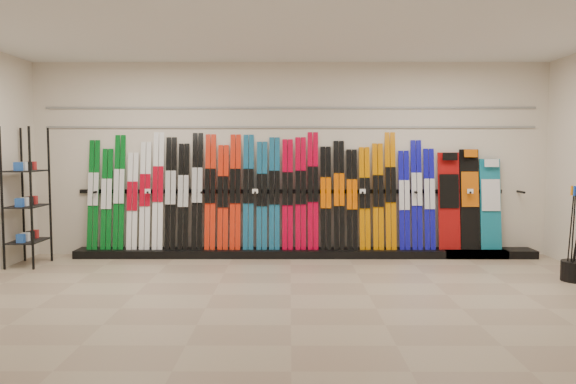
{
  "coord_description": "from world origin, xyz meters",
  "views": [
    {
      "loc": [
        -0.01,
        -6.28,
        1.64
      ],
      "look_at": [
        -0.03,
        1.0,
        1.1
      ],
      "focal_mm": 35.0,
      "sensor_mm": 36.0,
      "label": 1
    }
  ],
  "objects": [
    {
      "name": "slatwall_rail_0",
      "position": [
        0.0,
        2.48,
        2.0
      ],
      "size": [
        7.6,
        0.02,
        0.03
      ],
      "primitive_type": "cube",
      "color": "gray",
      "rests_on": "back_wall"
    },
    {
      "name": "back_wall",
      "position": [
        0.0,
        2.5,
        1.5
      ],
      "size": [
        8.0,
        0.0,
        8.0
      ],
      "primitive_type": "plane",
      "rotation": [
        1.57,
        0.0,
        0.0
      ],
      "color": "beige",
      "rests_on": "floor"
    },
    {
      "name": "ceiling",
      "position": [
        0.0,
        0.0,
        3.0
      ],
      "size": [
        8.0,
        8.0,
        0.0
      ],
      "primitive_type": "plane",
      "rotation": [
        3.14,
        0.0,
        0.0
      ],
      "color": "silver",
      "rests_on": "back_wall"
    },
    {
      "name": "ski_rack_base",
      "position": [
        0.22,
        2.28,
        0.06
      ],
      "size": [
        8.0,
        0.4,
        0.12
      ],
      "primitive_type": "cube",
      "color": "black",
      "rests_on": "floor"
    },
    {
      "name": "skis",
      "position": [
        -0.46,
        2.36,
        0.96
      ],
      "size": [
        5.37,
        0.3,
        1.82
      ],
      "color": "#065E19",
      "rests_on": "ski_rack_base"
    },
    {
      "name": "accessory_rack",
      "position": [
        -3.75,
        1.64,
        0.98
      ],
      "size": [
        0.4,
        0.6,
        1.97
      ],
      "primitive_type": "cube",
      "color": "black",
      "rests_on": "floor"
    },
    {
      "name": "snowboards",
      "position": [
        2.76,
        2.35,
        0.86
      ],
      "size": [
        0.96,
        0.24,
        1.54
      ],
      "color": "#990C0C",
      "rests_on": "ski_rack_base"
    },
    {
      "name": "floor",
      "position": [
        0.0,
        0.0,
        0.0
      ],
      "size": [
        8.0,
        8.0,
        0.0
      ],
      "primitive_type": "plane",
      "color": "gray",
      "rests_on": "ground"
    },
    {
      "name": "slatwall_rail_1",
      "position": [
        0.0,
        2.48,
        2.3
      ],
      "size": [
        7.6,
        0.02,
        0.03
      ],
      "primitive_type": "cube",
      "color": "gray",
      "rests_on": "back_wall"
    }
  ]
}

